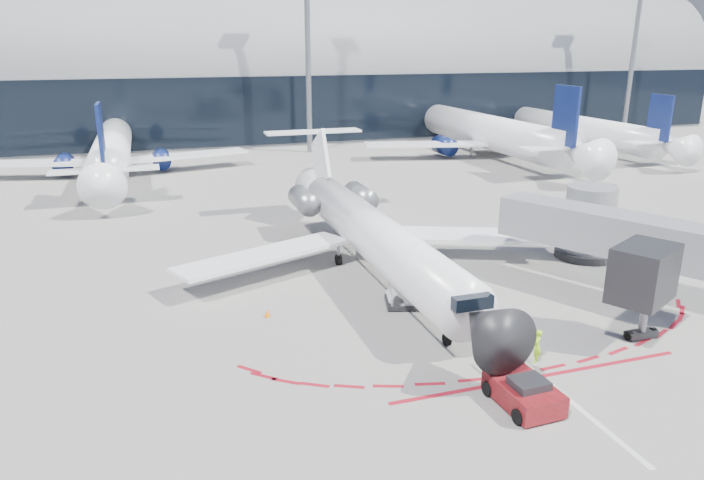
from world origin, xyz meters
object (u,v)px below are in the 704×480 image
object	(u,v)px
regional_jet	(369,231)
pushback_tug	(524,392)
ramp_worker	(537,346)
uld_container	(406,288)

from	to	relation	value
regional_jet	pushback_tug	bearing A→B (deg)	-88.04
ramp_worker	uld_container	distance (m)	8.30
pushback_tug	uld_container	xyz separation A→B (m)	(-0.59, 10.57, 0.44)
regional_jet	pushback_tug	xyz separation A→B (m)	(0.57, -16.59, -1.96)
pushback_tug	ramp_worker	world-z (taller)	ramp_worker
regional_jet	pushback_tug	size ratio (longest dim) A/B	6.11
ramp_worker	uld_container	bearing A→B (deg)	-111.76
regional_jet	ramp_worker	xyz separation A→B (m)	(3.07, -13.72, -1.74)
regional_jet	uld_container	bearing A→B (deg)	-90.16
regional_jet	ramp_worker	distance (m)	14.17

